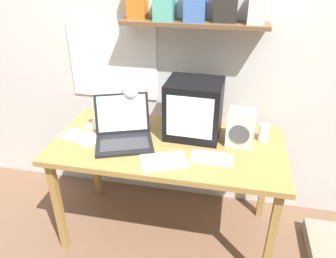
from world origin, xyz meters
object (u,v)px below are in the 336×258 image
at_px(crt_monitor, 194,109).
at_px(open_notebook, 106,124).
at_px(corner_desk, 168,152).
at_px(juice_glass, 264,134).
at_px(desk_lamp, 132,96).
at_px(loose_paper_near_monitor, 81,137).
at_px(loose_paper_near_laptop, 164,161).
at_px(printed_handout, 212,158).
at_px(space_heater, 241,128).
at_px(laptop, 123,130).

height_order(crt_monitor, open_notebook, crt_monitor).
relative_size(corner_desk, juice_glass, 13.07).
relative_size(desk_lamp, loose_paper_near_monitor, 1.03).
bearing_deg(loose_paper_near_laptop, printed_handout, 18.36).
relative_size(desk_lamp, space_heater, 1.37).
distance_m(desk_lamp, juice_glass, 0.89).
bearing_deg(corner_desk, space_heater, 10.18).
height_order(space_heater, loose_paper_near_laptop, space_heater).
relative_size(desk_lamp, printed_handout, 1.26).
distance_m(printed_handout, loose_paper_near_monitor, 0.86).
relative_size(laptop, desk_lamp, 1.44).
bearing_deg(corner_desk, loose_paper_near_laptop, -85.21).
height_order(corner_desk, juice_glass, juice_glass).
distance_m(juice_glass, loose_paper_near_laptop, 0.68).
xyz_separation_m(crt_monitor, printed_handout, (0.15, -0.26, -0.18)).
height_order(corner_desk, loose_paper_near_monitor, loose_paper_near_monitor).
bearing_deg(space_heater, juice_glass, 33.82).
bearing_deg(desk_lamp, loose_paper_near_laptop, -35.80).
distance_m(space_heater, loose_paper_near_laptop, 0.52).
bearing_deg(laptop, juice_glass, -9.92).
distance_m(juice_glass, loose_paper_near_monitor, 1.17).
distance_m(corner_desk, open_notebook, 0.51).
bearing_deg(printed_handout, loose_paper_near_monitor, 175.04).
relative_size(laptop, printed_handout, 1.80).
relative_size(corner_desk, loose_paper_near_monitor, 4.74).
height_order(juice_glass, printed_handout, juice_glass).
relative_size(desk_lamp, loose_paper_near_laptop, 1.01).
distance_m(crt_monitor, laptop, 0.47).
height_order(desk_lamp, loose_paper_near_laptop, desk_lamp).
height_order(space_heater, open_notebook, space_heater).
xyz_separation_m(crt_monitor, loose_paper_near_laptop, (-0.12, -0.35, -0.18)).
distance_m(laptop, juice_glass, 0.89).
bearing_deg(loose_paper_near_monitor, juice_glass, 9.69).
xyz_separation_m(corner_desk, crt_monitor, (0.14, 0.14, 0.25)).
bearing_deg(laptop, loose_paper_near_laptop, -53.46).
relative_size(crt_monitor, loose_paper_near_monitor, 1.20).
bearing_deg(laptop, desk_lamp, 67.96).
relative_size(loose_paper_near_monitor, loose_paper_near_laptop, 0.99).
height_order(corner_desk, open_notebook, open_notebook).
distance_m(corner_desk, printed_handout, 0.32).
relative_size(space_heater, loose_paper_near_laptop, 0.74).
distance_m(space_heater, printed_handout, 0.27).
relative_size(crt_monitor, loose_paper_near_laptop, 1.18).
bearing_deg(loose_paper_near_laptop, crt_monitor, 70.96).
relative_size(open_notebook, loose_paper_near_monitor, 0.81).
relative_size(crt_monitor, open_notebook, 1.49).
distance_m(juice_glass, space_heater, 0.18).
bearing_deg(laptop, loose_paper_near_monitor, 166.58).
relative_size(laptop, loose_paper_near_monitor, 1.48).
distance_m(space_heater, loose_paper_near_monitor, 1.02).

